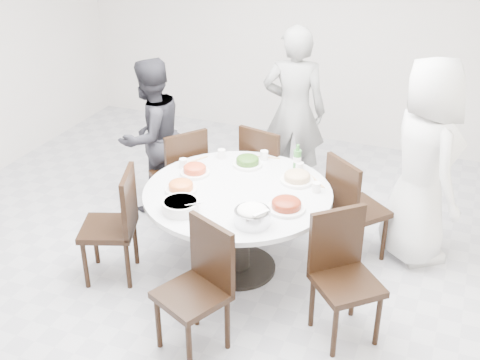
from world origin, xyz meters
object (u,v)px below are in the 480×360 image
at_px(chair_sw, 108,226).
at_px(soup_bowl, 181,206).
at_px(chair_s, 191,293).
at_px(chair_se, 347,281).
at_px(diner_right, 424,163).
at_px(chair_ne, 358,208).
at_px(chair_n, 270,170).
at_px(chair_nw, 178,173).
at_px(diner_left, 151,136).
at_px(dining_table, 238,231).
at_px(beverage_bottle, 297,157).
at_px(rice_bowl, 252,217).
at_px(diner_middle, 294,112).

xyz_separation_m(chair_sw, soup_bowl, (0.66, 0.01, 0.32)).
height_order(chair_s, chair_se, same).
relative_size(chair_sw, chair_s, 1.00).
relative_size(diner_right, soup_bowl, 6.34).
xyz_separation_m(chair_ne, chair_se, (0.14, -1.04, 0.00)).
bearing_deg(chair_n, chair_nw, 39.48).
bearing_deg(chair_se, diner_left, 109.32).
height_order(dining_table, chair_ne, chair_ne).
height_order(soup_bowl, beverage_bottle, beverage_bottle).
relative_size(chair_ne, chair_n, 1.00).
bearing_deg(chair_s, chair_ne, 87.52).
height_order(diner_right, rice_bowl, diner_right).
height_order(chair_sw, rice_bowl, chair_sw).
height_order(rice_bowl, beverage_bottle, beverage_bottle).
bearing_deg(chair_s, dining_table, 118.47).
bearing_deg(chair_sw, rice_bowl, 71.33).
bearing_deg(dining_table, beverage_bottle, 58.44).
bearing_deg(rice_bowl, chair_se, -3.64).
xyz_separation_m(dining_table, diner_middle, (-0.01, 1.54, 0.49)).
height_order(diner_middle, beverage_bottle, diner_middle).
distance_m(chair_s, diner_middle, 2.56).
bearing_deg(chair_se, beverage_bottle, 81.94).
bearing_deg(dining_table, diner_left, 149.00).
height_order(chair_n, diner_left, diner_left).
relative_size(chair_n, diner_middle, 0.55).
bearing_deg(chair_sw, chair_n, 127.89).
xyz_separation_m(chair_n, beverage_bottle, (0.38, -0.42, 0.39)).
xyz_separation_m(chair_s, beverage_bottle, (0.26, 1.52, 0.39)).
bearing_deg(diner_middle, chair_sw, 54.98).
height_order(dining_table, rice_bowl, rice_bowl).
height_order(chair_ne, diner_right, diner_right).
relative_size(dining_table, chair_n, 1.58).
relative_size(chair_ne, chair_s, 1.00).
bearing_deg(diner_right, chair_se, 132.52).
bearing_deg(dining_table, chair_s, -86.48).
xyz_separation_m(chair_n, diner_right, (1.38, -0.17, 0.41)).
bearing_deg(rice_bowl, diner_left, 142.13).
height_order(diner_right, diner_left, diner_right).
relative_size(diner_left, beverage_bottle, 6.54).
bearing_deg(diner_middle, beverage_bottle, 98.29).
relative_size(dining_table, chair_sw, 1.58).
distance_m(chair_ne, chair_n, 1.00).
distance_m(diner_middle, soup_bowl, 2.01).
distance_m(dining_table, chair_ne, 1.04).
xyz_separation_m(chair_sw, diner_left, (-0.23, 1.17, 0.28)).
relative_size(chair_ne, chair_sw, 1.00).
xyz_separation_m(diner_middle, rice_bowl, (0.30, -1.96, -0.06)).
relative_size(diner_right, diner_middle, 1.02).
bearing_deg(diner_right, chair_nw, 62.07).
height_order(chair_sw, diner_right, diner_right).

